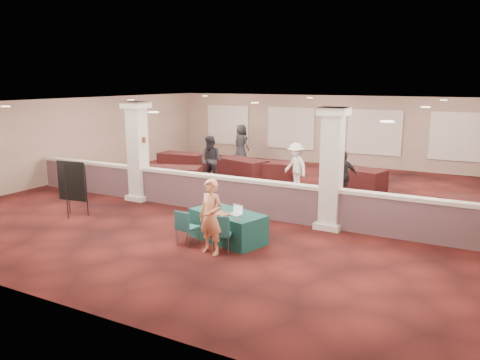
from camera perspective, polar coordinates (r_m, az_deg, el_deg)
The scene contains 33 objects.
ground at distance 15.24m, azimuth 1.74°, elevation -2.66°, with size 16.00×16.00×0.00m, color #4E1613.
wall_back at distance 22.31m, azimuth 11.02°, elevation 5.99°, with size 16.00×0.04×3.20m, color #8B6E60.
wall_front at distance 8.67m, azimuth -22.56°, elevation -4.06°, with size 16.00×0.04×3.20m, color #8B6E60.
wall_left at distance 19.78m, azimuth -19.52°, elevation 4.77°, with size 0.04×16.00×3.20m, color #8B6E60.
ceiling at distance 14.76m, azimuth 1.82°, elevation 9.44°, with size 16.00×16.00×0.02m, color white.
partition_wall at distance 13.82m, azimuth -1.03°, elevation -1.78°, with size 15.60×0.28×1.10m.
column_left at distance 15.59m, azimuth -12.36°, elevation 3.54°, with size 0.72×0.72×3.20m.
column_right at distance 12.43m, azimuth 11.11°, elevation 1.48°, with size 0.72×0.72×3.20m.
sconce_left at distance 15.73m, azimuth -13.20°, elevation 4.90°, with size 0.12×0.12×0.18m.
sconce_right at distance 15.37m, azimuth -11.62°, elevation 4.81°, with size 0.12×0.12×0.18m.
near_table at distance 11.55m, azimuth -1.50°, elevation -5.64°, with size 1.88×0.94×0.72m, color #0F3A31.
conf_chair_main at distance 10.69m, azimuth -2.32°, elevation -6.18°, with size 0.56×0.57×0.89m.
conf_chair_side at distance 11.20m, azimuth -6.72°, elevation -5.48°, with size 0.46×0.46×0.86m.
easel_board at distance 14.23m, azimuth -19.84°, elevation -0.19°, with size 0.95×0.51×1.62m.
woman at distance 10.57m, azimuth -3.56°, elevation -4.50°, with size 0.62×0.41×1.73m, color #ED9267.
far_table_front_left at distance 17.16m, azimuth -8.15°, elevation 0.28°, with size 2.00×1.00×0.81m, color black.
far_table_front_center at distance 18.65m, azimuth 0.36°, elevation 1.35°, with size 2.00×1.00×0.81m, color black.
far_table_front_right at distance 14.06m, azimuth 27.07°, elevation -3.68°, with size 1.87×0.93×0.76m, color black.
far_table_back_left at distance 20.41m, azimuth -7.04°, elevation 2.17°, with size 1.98×0.99×0.81m, color black.
far_table_back_center at distance 18.35m, azimuth 3.76°, elevation 1.05°, with size 1.86×0.93×0.75m, color black.
far_table_back_right at distance 17.25m, azimuth 14.01°, elevation 0.08°, with size 1.97×0.99×0.80m, color black.
attendee_a at distance 17.66m, azimuth -3.56°, elevation 2.40°, with size 0.88×0.49×1.84m, color black.
attendee_b at distance 16.96m, azimuth 6.81°, elevation 1.68°, with size 1.08×0.49×1.68m, color white.
attendee_c at distance 15.57m, azimuth 12.38°, elevation 0.47°, with size 0.96×0.46×1.64m, color black.
attendee_d at distance 22.64m, azimuth 0.15°, elevation 4.51°, with size 0.89×0.48×1.80m, color black.
laptop_base at distance 11.20m, azimuth -0.64°, elevation -4.22°, with size 0.33×0.23×0.02m, color silver.
laptop_screen at distance 11.25m, azimuth -0.23°, elevation -3.53°, with size 0.33×0.01×0.22m, color silver.
screen_glow at distance 11.25m, azimuth -0.25°, elevation -3.61°, with size 0.30×0.00×0.19m, color silver.
knitting at distance 11.24m, azimuth -2.25°, elevation -4.14°, with size 0.40×0.30×0.03m, color #B2481C.
yarn_cream at distance 11.75m, azimuth -3.70°, elevation -3.24°, with size 0.11×0.11×0.11m, color beige.
yarn_red at distance 11.95m, azimuth -3.64°, elevation -3.00°, with size 0.10×0.10×0.10m, color maroon.
yarn_grey at distance 11.82m, azimuth -2.59°, elevation -3.15°, with size 0.10×0.10×0.10m, color #4F5055.
scissors at distance 10.81m, azimuth -0.20°, elevation -4.84°, with size 0.12×0.03×0.01m, color red.
Camera 1 is at (6.56, -13.20, 3.87)m, focal length 35.00 mm.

